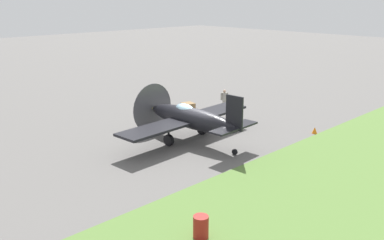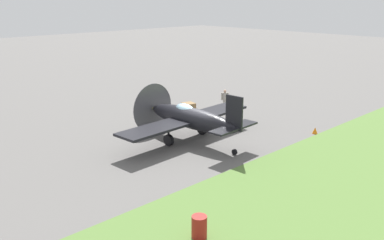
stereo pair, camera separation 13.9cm
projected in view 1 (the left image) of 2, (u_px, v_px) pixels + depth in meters
name	position (u px, v px, depth m)	size (l,w,h in m)	color
ground_plane	(200.00, 141.00, 27.23)	(160.00, 160.00, 0.00)	#605E5B
grass_verge	(347.00, 190.00, 20.39)	(120.00, 11.00, 0.01)	#567A38
airplane_lead	(190.00, 118.00, 26.83)	(10.32, 8.17, 3.68)	black
ground_crew_chief	(224.00, 100.00, 34.26)	(0.56, 0.38, 1.73)	#9E998E
fuel_drum	(201.00, 227.00, 16.26)	(0.60, 0.60, 0.90)	maroon
supply_crate	(188.00, 107.00, 34.40)	(0.90, 0.90, 0.64)	olive
runway_marker_cone	(315.00, 130.00, 28.72)	(0.36, 0.36, 0.44)	orange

